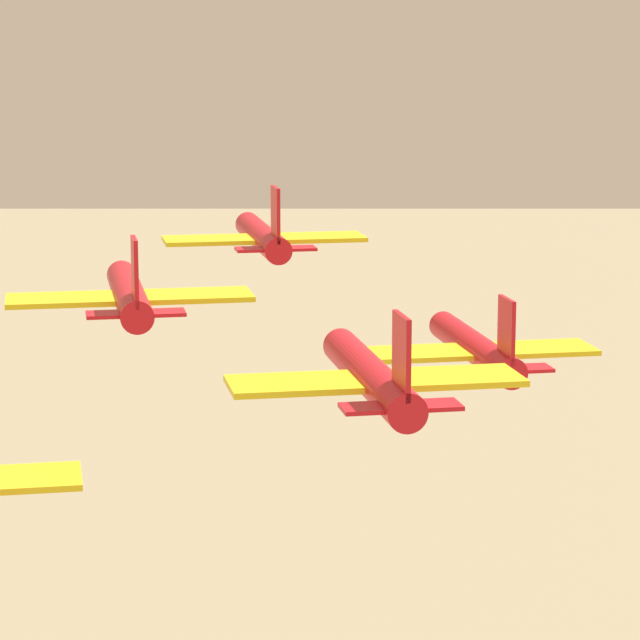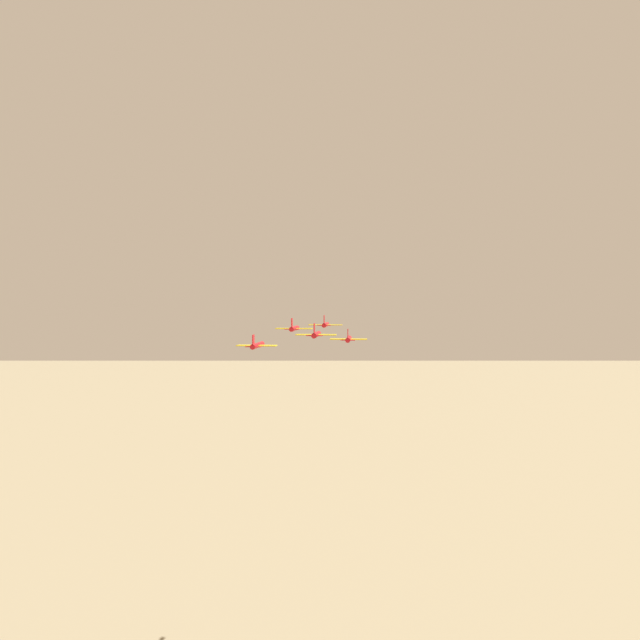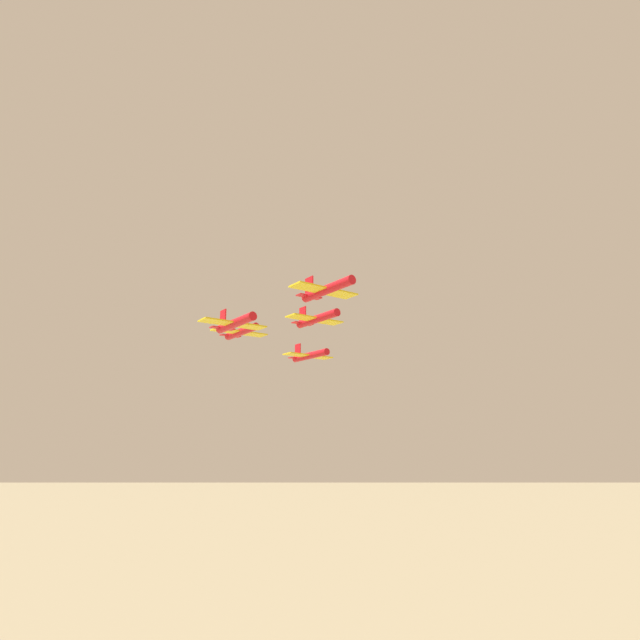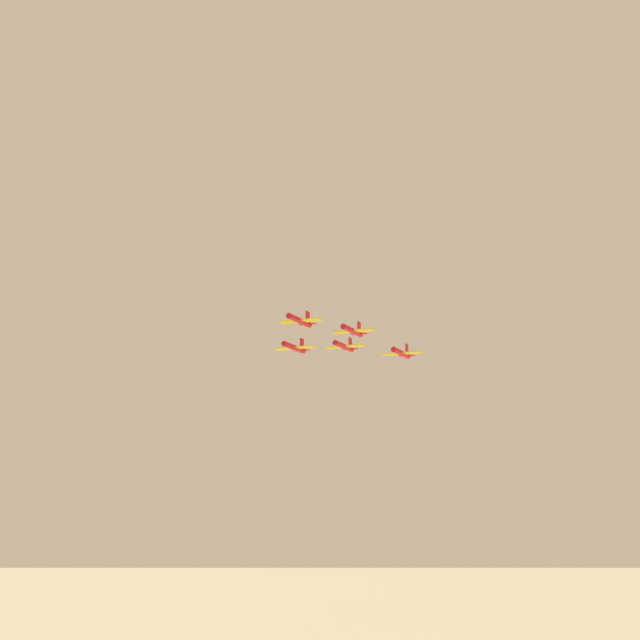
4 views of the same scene
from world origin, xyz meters
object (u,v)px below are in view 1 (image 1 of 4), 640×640
object	(u,v)px
jet_0	(263,237)
jet_1	(129,295)
jet_4	(373,377)
jet_2	(478,349)

from	to	relation	value
jet_0	jet_1	size ratio (longest dim) A/B	1.00
jet_4	jet_2	bearing A→B (deg)	59.53
jet_0	jet_2	xyz separation A→B (m)	(-14.13, -4.15, -3.40)
jet_0	jet_2	size ratio (longest dim) A/B	1.00
jet_1	jet_4	distance (m)	14.75
jet_0	jet_4	bearing A→B (deg)	-90.00
jet_0	jet_1	distance (m)	14.74
jet_1	jet_2	distance (m)	15.19
jet_2	jet_4	size ratio (longest dim) A/B	1.00
jet_2	jet_0	bearing A→B (deg)	120.47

